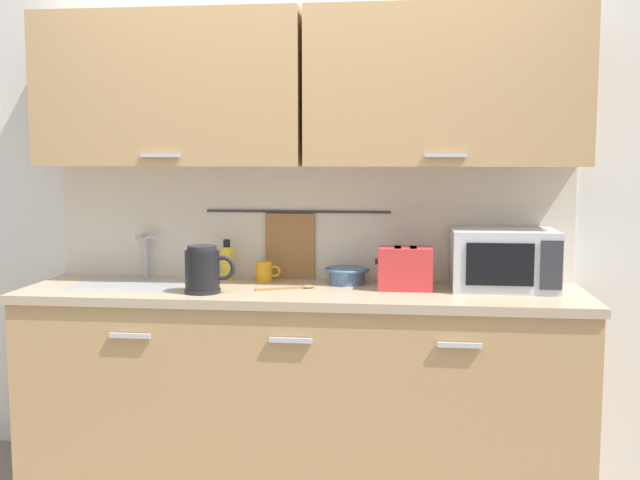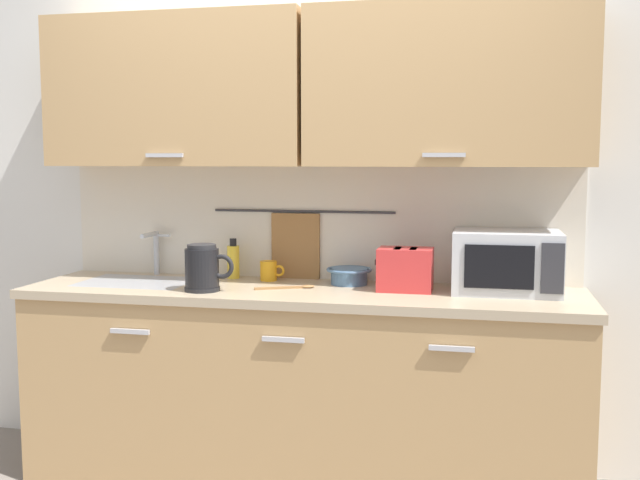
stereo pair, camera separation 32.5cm
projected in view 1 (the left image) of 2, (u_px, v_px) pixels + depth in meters
The scene contains 10 objects.
counter_unit at pixel (299, 384), 3.40m from camera, with size 2.53×0.64×0.90m.
back_wall_assembly at pixel (308, 150), 3.52m from camera, with size 3.70×0.41×2.50m.
sink_faucet at pixel (144, 249), 3.66m from camera, with size 0.09×0.17×0.22m.
microwave at pixel (503, 259), 3.34m from camera, with size 0.46×0.35×0.27m.
electric_kettle at pixel (203, 270), 3.25m from camera, with size 0.23×0.16×0.21m.
dish_soap_bottle at pixel (227, 262), 3.61m from camera, with size 0.06×0.06×0.20m.
mug_near_sink at pixel (265, 272), 3.56m from camera, with size 0.12×0.08×0.09m.
mixing_bowl at pixel (347, 274), 3.49m from camera, with size 0.21×0.21×0.08m.
toaster at pixel (405, 268), 3.34m from camera, with size 0.26×0.17×0.19m.
wooden_spoon at pixel (292, 288), 3.35m from camera, with size 0.26×0.14×0.01m.
Camera 1 is at (0.47, -2.98, 1.48)m, focal length 41.81 mm.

